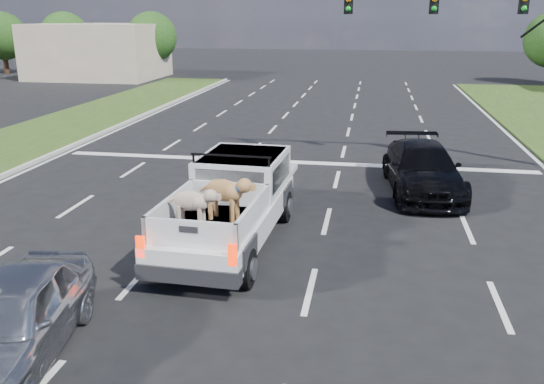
{
  "coord_description": "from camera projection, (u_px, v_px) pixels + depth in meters",
  "views": [
    {
      "loc": [
        2.76,
        -10.04,
        5.11
      ],
      "look_at": [
        0.66,
        2.0,
        1.34
      ],
      "focal_mm": 38.0,
      "sensor_mm": 36.0,
      "label": 1
    }
  ],
  "objects": [
    {
      "name": "ground",
      "position": [
        222.0,
        284.0,
        11.41
      ],
      "size": [
        160.0,
        160.0,
        0.0
      ],
      "primitive_type": "plane",
      "color": "black",
      "rests_on": "ground"
    },
    {
      "name": "road_markings",
      "position": [
        276.0,
        189.0,
        17.59
      ],
      "size": [
        17.75,
        60.0,
        0.01
      ],
      "color": "silver",
      "rests_on": "ground"
    },
    {
      "name": "traffic_signal",
      "position": [
        514.0,
        27.0,
        18.71
      ],
      "size": [
        9.11,
        0.31,
        7.0
      ],
      "color": "black",
      "rests_on": "ground"
    },
    {
      "name": "building_left",
      "position": [
        98.0,
        51.0,
        47.93
      ],
      "size": [
        10.0,
        8.0,
        4.4
      ],
      "primitive_type": "cube",
      "color": "#C0AD92",
      "rests_on": "ground"
    },
    {
      "name": "tree_far_a",
      "position": [
        2.0,
        36.0,
        51.13
      ],
      "size": [
        4.2,
        4.2,
        5.4
      ],
      "color": "#332114",
      "rests_on": "ground"
    },
    {
      "name": "tree_far_b",
      "position": [
        65.0,
        36.0,
        50.15
      ],
      "size": [
        4.2,
        4.2,
        5.4
      ],
      "color": "#332114",
      "rests_on": "ground"
    },
    {
      "name": "tree_far_c",
      "position": [
        152.0,
        37.0,
        48.83
      ],
      "size": [
        4.2,
        4.2,
        5.4
      ],
      "color": "#332114",
      "rests_on": "ground"
    },
    {
      "name": "pickup_truck",
      "position": [
        231.0,
        202.0,
        13.28
      ],
      "size": [
        2.3,
        5.67,
        2.09
      ],
      "rotation": [
        0.0,
        0.0,
        -0.04
      ],
      "color": "black",
      "rests_on": "ground"
    },
    {
      "name": "silver_sedan",
      "position": [
        12.0,
        319.0,
        8.77
      ],
      "size": [
        2.22,
        4.2,
        1.36
      ],
      "primitive_type": "imported",
      "rotation": [
        0.0,
        0.0,
        0.16
      ],
      "color": "#ACAEB3",
      "rests_on": "ground"
    },
    {
      "name": "black_coupe",
      "position": [
        423.0,
        169.0,
        17.14
      ],
      "size": [
        2.48,
        5.1,
        1.43
      ],
      "primitive_type": "imported",
      "rotation": [
        0.0,
        0.0,
        0.1
      ],
      "color": "black",
      "rests_on": "ground"
    }
  ]
}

